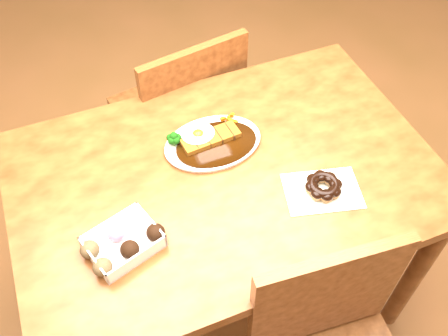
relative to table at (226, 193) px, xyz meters
name	(u,v)px	position (x,y,z in m)	size (l,w,h in m)	color
ground	(225,290)	(0.00, 0.00, -0.65)	(6.00, 6.00, 0.00)	brown
table	(226,193)	(0.00, 0.00, 0.00)	(1.20, 0.80, 0.75)	#4A220E
chair_far	(182,115)	(0.04, 0.54, -0.17)	(0.48, 0.48, 0.87)	#4A220E
katsu_curry_plate	(211,141)	(0.00, 0.11, 0.11)	(0.29, 0.21, 0.06)	white
donut_box	(122,243)	(-0.33, -0.13, 0.12)	(0.21, 0.18, 0.05)	white
pon_de_ring	(323,187)	(0.22, -0.16, 0.12)	(0.24, 0.19, 0.04)	silver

